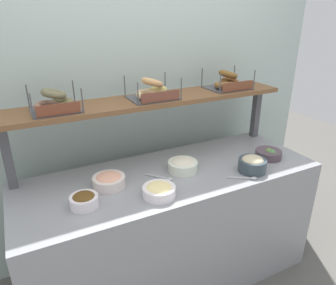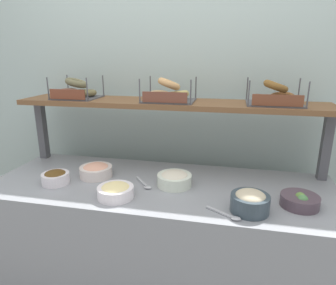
% 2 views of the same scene
% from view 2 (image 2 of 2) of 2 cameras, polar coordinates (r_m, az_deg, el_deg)
% --- Properties ---
extents(back_wall, '(3.13, 0.06, 2.40)m').
position_cam_2_polar(back_wall, '(2.10, 2.00, 6.94)').
color(back_wall, '#AABEB7').
rests_on(back_wall, ground_plane).
extents(deli_counter, '(1.93, 0.70, 0.85)m').
position_cam_2_polar(deli_counter, '(1.90, -1.39, -19.74)').
color(deli_counter, gray).
rests_on(deli_counter, ground_plane).
extents(shelf_riser_left, '(0.05, 0.05, 0.40)m').
position_cam_2_polar(shelf_riser_left, '(2.23, -23.07, 2.23)').
color(shelf_riser_left, '#4C4C51').
rests_on(shelf_riser_left, deli_counter).
extents(shelf_riser_right, '(0.05, 0.05, 0.40)m').
position_cam_2_polar(shelf_riser_right, '(1.91, 28.15, -0.68)').
color(shelf_riser_right, '#4C4C51').
rests_on(shelf_riser_right, deli_counter).
extents(upper_shelf, '(1.89, 0.32, 0.03)m').
position_cam_2_polar(upper_shelf, '(1.82, 0.43, 7.53)').
color(upper_shelf, brown).
rests_on(upper_shelf, shelf_riser_left).
extents(bowl_tuna_salad, '(0.18, 0.18, 0.11)m').
position_cam_2_polar(bowl_tuna_salad, '(1.44, 15.52, -10.86)').
color(bowl_tuna_salad, '#35424B').
rests_on(bowl_tuna_salad, deli_counter).
extents(bowl_potato_salad, '(0.19, 0.19, 0.08)m').
position_cam_2_polar(bowl_potato_salad, '(1.66, 1.27, -6.93)').
color(bowl_potato_salad, silver).
rests_on(bowl_potato_salad, deli_counter).
extents(bowl_veggie_mix, '(0.18, 0.18, 0.07)m').
position_cam_2_polar(bowl_veggie_mix, '(1.58, 24.07, -10.16)').
color(bowl_veggie_mix, '#4E3D47').
rests_on(bowl_veggie_mix, deli_counter).
extents(bowl_egg_salad, '(0.19, 0.19, 0.07)m').
position_cam_2_polar(bowl_egg_salad, '(1.55, -10.07, -9.14)').
color(bowl_egg_salad, white).
rests_on(bowl_egg_salad, deli_counter).
extents(bowl_chocolate_spread, '(0.15, 0.15, 0.08)m').
position_cam_2_polar(bowl_chocolate_spread, '(1.79, -20.86, -6.24)').
color(bowl_chocolate_spread, white).
rests_on(bowl_chocolate_spread, deli_counter).
extents(bowl_lox_spread, '(0.19, 0.19, 0.08)m').
position_cam_2_polar(bowl_lox_spread, '(1.82, -13.71, -5.23)').
color(bowl_lox_spread, silver).
rests_on(bowl_lox_spread, deli_counter).
extents(serving_spoon_near_plate, '(0.16, 0.10, 0.01)m').
position_cam_2_polar(serving_spoon_near_plate, '(1.40, 11.52, -13.59)').
color(serving_spoon_near_plate, '#B7B7BC').
rests_on(serving_spoon_near_plate, deli_counter).
extents(serving_spoon_by_edge, '(0.13, 0.14, 0.01)m').
position_cam_2_polar(serving_spoon_by_edge, '(1.66, -4.50, -8.12)').
color(serving_spoon_by_edge, '#B7B7BC').
rests_on(serving_spoon_by_edge, deli_counter).
extents(bagel_basket_poppy, '(0.27, 0.24, 0.14)m').
position_cam_2_polar(bagel_basket_poppy, '(2.02, -17.19, 9.45)').
color(bagel_basket_poppy, '#4C4C51').
rests_on(bagel_basket_poppy, upper_shelf).
extents(bagel_basket_plain, '(0.30, 0.26, 0.15)m').
position_cam_2_polar(bagel_basket_plain, '(1.80, 0.10, 9.47)').
color(bagel_basket_plain, '#4C4C51').
rests_on(bagel_basket_plain, upper_shelf).
extents(bagel_basket_cinnamon_raisin, '(0.31, 0.26, 0.14)m').
position_cam_2_polar(bagel_basket_cinnamon_raisin, '(1.79, 19.82, 8.43)').
color(bagel_basket_cinnamon_raisin, '#4C4C51').
rests_on(bagel_basket_cinnamon_raisin, upper_shelf).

